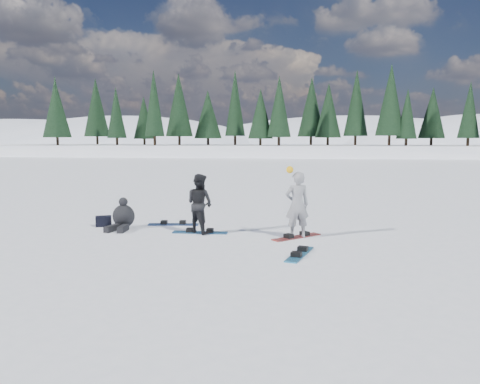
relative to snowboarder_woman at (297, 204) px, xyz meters
name	(u,v)px	position (x,y,z in m)	size (l,w,h in m)	color
ground	(346,252)	(1.13, -1.40, -0.88)	(420.00, 420.00, 0.00)	white
alpine_backdrop	(273,176)	(-10.59, 187.76, -14.85)	(412.50, 227.00, 53.20)	white
snowboarder_woman	(297,204)	(0.00, 0.00, 0.00)	(0.72, 0.58, 1.88)	#959499
snowboarder_man	(200,204)	(-2.64, 0.27, -0.06)	(0.79, 0.62, 1.63)	black
seated_rider	(123,217)	(-4.96, 0.63, -0.53)	(0.68, 1.08, 0.89)	black
gear_bag	(104,221)	(-5.66, 0.89, -0.73)	(0.45, 0.30, 0.30)	black
snowboard_woman	(297,237)	(0.00, 0.00, -0.86)	(1.50, 0.28, 0.03)	maroon
snowboard_man	(200,232)	(-2.64, 0.27, -0.86)	(1.50, 0.28, 0.03)	#1C619C
snowboard_loose_a	(300,254)	(0.07, -1.82, -0.86)	(1.50, 0.28, 0.03)	#1D6FA0
snowboard_loose_c	(173,224)	(-3.67, 1.34, -0.86)	(1.50, 0.28, 0.03)	navy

